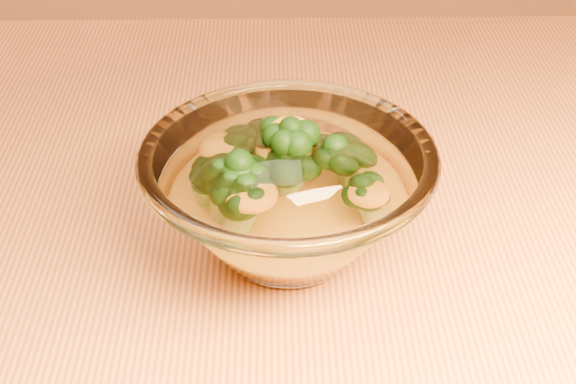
{
  "coord_description": "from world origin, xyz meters",
  "views": [
    {
      "loc": [
        0.03,
        -0.48,
        1.14
      ],
      "look_at": [
        0.04,
        -0.02,
        0.8
      ],
      "focal_mm": 50.0,
      "sensor_mm": 36.0,
      "label": 1
    }
  ],
  "objects": [
    {
      "name": "glass_bowl",
      "position": [
        0.04,
        -0.02,
        0.8
      ],
      "size": [
        0.21,
        0.21,
        0.09
      ],
      "color": "white",
      "rests_on": "table"
    },
    {
      "name": "table",
      "position": [
        0.0,
        0.0,
        0.65
      ],
      "size": [
        1.2,
        0.8,
        0.75
      ],
      "color": "#B66636",
      "rests_on": "ground"
    },
    {
      "name": "broccoli_heap",
      "position": [
        0.03,
        -0.01,
        0.81
      ],
      "size": [
        0.13,
        0.12,
        0.07
      ],
      "color": "black",
      "rests_on": "cheese_sauce"
    },
    {
      "name": "cheese_sauce",
      "position": [
        0.04,
        -0.02,
        0.78
      ],
      "size": [
        0.12,
        0.12,
        0.03
      ],
      "primitive_type": "ellipsoid",
      "color": "orange",
      "rests_on": "glass_bowl"
    }
  ]
}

